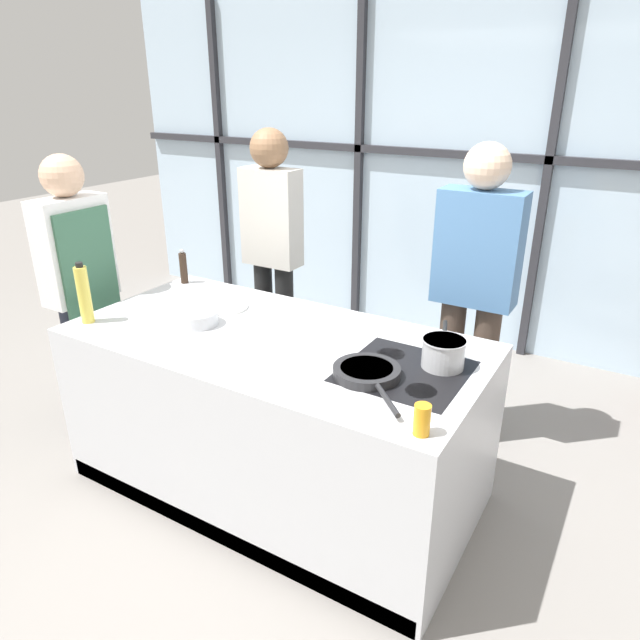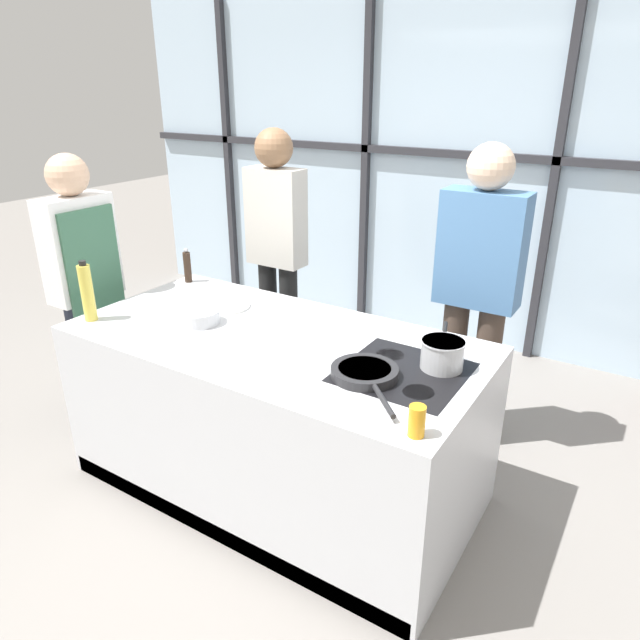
% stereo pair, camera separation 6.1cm
% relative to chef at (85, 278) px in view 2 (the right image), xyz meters
% --- Properties ---
extents(ground_plane, '(18.00, 18.00, 0.00)m').
position_rel_chef_xyz_m(ground_plane, '(1.35, 0.06, -0.97)').
color(ground_plane, gray).
extents(back_window_wall, '(6.40, 0.10, 2.80)m').
position_rel_chef_xyz_m(back_window_wall, '(1.35, 2.48, 0.43)').
color(back_window_wall, silver).
rests_on(back_window_wall, ground_plane).
extents(demo_island, '(2.09, 1.03, 0.89)m').
position_rel_chef_xyz_m(demo_island, '(1.36, 0.06, -0.52)').
color(demo_island, silver).
rests_on(demo_island, ground_plane).
extents(chef, '(0.24, 0.42, 1.70)m').
position_rel_chef_xyz_m(chef, '(0.00, 0.00, 0.00)').
color(chef, '#232838').
rests_on(chef, ground_plane).
extents(spectator_far_left, '(0.40, 0.25, 1.79)m').
position_rel_chef_xyz_m(spectator_far_left, '(0.65, 1.05, 0.08)').
color(spectator_far_left, black).
rests_on(spectator_far_left, ground_plane).
extents(spectator_center_left, '(0.46, 0.25, 1.78)m').
position_rel_chef_xyz_m(spectator_center_left, '(2.05, 1.05, 0.04)').
color(spectator_center_left, '#47382D').
rests_on(spectator_center_left, ground_plane).
extents(frying_pan, '(0.42, 0.42, 0.04)m').
position_rel_chef_xyz_m(frying_pan, '(1.94, -0.07, -0.06)').
color(frying_pan, '#232326').
rests_on(frying_pan, demo_island).
extents(saucepan, '(0.19, 0.35, 0.13)m').
position_rel_chef_xyz_m(saucepan, '(2.18, 0.19, -0.01)').
color(saucepan, silver).
rests_on(saucepan, demo_island).
extents(white_plate, '(0.25, 0.25, 0.01)m').
position_rel_chef_xyz_m(white_plate, '(0.90, 0.24, -0.07)').
color(white_plate, white).
rests_on(white_plate, demo_island).
extents(mixing_bowl, '(0.21, 0.21, 0.07)m').
position_rel_chef_xyz_m(mixing_bowl, '(0.93, -0.01, -0.04)').
color(mixing_bowl, silver).
rests_on(mixing_bowl, demo_island).
extents(oil_bottle, '(0.07, 0.07, 0.33)m').
position_rel_chef_xyz_m(oil_bottle, '(0.41, -0.28, 0.08)').
color(oil_bottle, '#E0CC4C').
rests_on(oil_bottle, demo_island).
extents(pepper_grinder, '(0.05, 0.05, 0.22)m').
position_rel_chef_xyz_m(pepper_grinder, '(0.40, 0.45, 0.02)').
color(pepper_grinder, '#332319').
rests_on(pepper_grinder, demo_island).
extents(juice_glass_near, '(0.06, 0.06, 0.12)m').
position_rel_chef_xyz_m(juice_glass_near, '(2.30, -0.36, -0.02)').
color(juice_glass_near, orange).
rests_on(juice_glass_near, demo_island).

